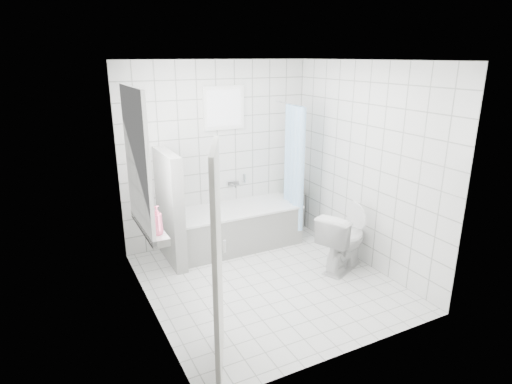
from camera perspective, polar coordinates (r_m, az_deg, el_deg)
ground at (r=5.36m, az=1.48°, el=-11.82°), size 3.00×3.00×0.00m
ceiling at (r=4.67m, az=1.75°, el=17.17°), size 3.00×3.00×0.00m
wall_back at (r=6.17m, az=-5.12°, el=5.08°), size 2.80×0.02×2.60m
wall_front at (r=3.68m, az=12.90°, el=-4.16°), size 2.80×0.02×2.60m
wall_left at (r=4.39m, az=-14.66°, el=-0.72°), size 0.02×3.00×2.60m
wall_right at (r=5.64m, az=14.20°, el=3.40°), size 0.02×3.00×2.60m
window_left at (r=4.60m, az=-15.25°, el=3.96°), size 0.01×0.90×1.40m
window_back at (r=6.06m, az=-4.24°, el=11.10°), size 0.50×0.01×0.50m
window_sill at (r=4.83m, az=-14.02°, el=-4.52°), size 0.18×1.02×0.08m
door at (r=3.59m, az=-5.15°, el=-9.61°), size 0.37×0.74×2.00m
bathtub at (r=6.19m, az=-2.63°, el=-4.65°), size 1.81×0.77×0.58m
partition_wall at (r=5.67m, az=-11.42°, el=-2.15°), size 0.15×0.85×1.50m
tiled_ledge at (r=6.87m, az=4.57°, el=-2.50°), size 0.40×0.24×0.55m
toilet at (r=5.61m, az=11.54°, el=-6.35°), size 0.88×0.71×0.78m
curtain_rod at (r=6.13m, az=4.58°, el=11.64°), size 0.02×0.80×0.02m
shower_curtain at (r=6.18m, az=5.00°, el=3.19°), size 0.14×0.48×1.78m
tub_faucet at (r=6.33m, az=-3.14°, el=1.23°), size 0.18×0.06×0.06m
sill_bottles at (r=4.75m, az=-13.99°, el=-2.70°), size 0.17×0.72×0.32m
ledge_bottles at (r=6.72m, az=5.11°, el=0.56°), size 0.17×0.16×0.24m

